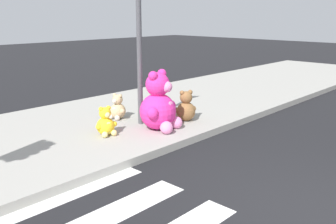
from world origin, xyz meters
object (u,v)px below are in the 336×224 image
Objects in this scene: plush_lime at (157,104)px; plush_yellow at (106,124)px; plush_pink_large at (159,106)px; sign_pole at (139,45)px; plush_tan at (117,109)px; plush_brown at (186,108)px.

plush_lime is 1.12× the size of plush_yellow.
plush_lime is (0.75, 0.82, -0.23)m from plush_pink_large.
sign_pole is at bearing 89.01° from plush_pink_large.
plush_pink_large is 1.89× the size of plush_lime.
plush_yellow is at bearing -139.79° from plush_tan.
plush_tan is 0.99× the size of plush_yellow.
plush_lime is at bearing 17.40° from sign_pole.
plush_tan is (-0.83, 0.44, -0.03)m from plush_lime.
sign_pole is at bearing 147.96° from plush_brown.
sign_pole reaches higher than plush_brown.
sign_pole reaches higher than plush_tan.
plush_lime is at bearing -28.06° from plush_tan.
sign_pole reaches higher than plush_lime.
plush_lime is at bearing 47.55° from plush_pink_large.
plush_yellow is (-1.87, 0.44, -0.04)m from plush_brown.
plush_pink_large reaches higher than plush_yellow.
plush_pink_large is at bearing -25.95° from plush_yellow.
sign_pole reaches higher than plush_pink_large.
plush_brown is (0.87, 0.04, -0.21)m from plush_pink_large.
plush_tan is (-0.10, 0.67, -1.47)m from sign_pole.
plush_brown is 0.78m from plush_lime.
plush_lime is 0.94m from plush_tan.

